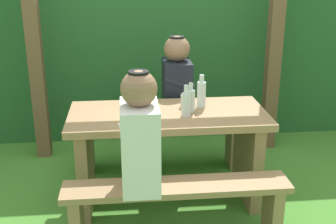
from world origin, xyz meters
TOP-DOWN VIEW (x-y plane):
  - ground_plane at (0.00, 0.00)m, footprint 12.00×12.00m
  - hedge_backdrop at (0.00, 1.64)m, footprint 6.40×0.85m
  - pergola_post_left at (-1.06, 0.92)m, footprint 0.12×0.12m
  - pergola_post_right at (1.06, 0.92)m, footprint 0.12×0.12m
  - picnic_table at (0.00, 0.00)m, footprint 1.40×0.64m
  - bench_near at (0.00, -0.55)m, footprint 1.40×0.24m
  - bench_far at (0.00, 0.55)m, footprint 1.40×0.24m
  - person_white_shirt at (-0.22, -0.54)m, footprint 0.25×0.35m
  - person_black_coat at (0.13, 0.54)m, footprint 0.25×0.35m
  - drinking_glass at (0.14, 0.12)m, footprint 0.07×0.07m
  - bottle_left at (0.12, -0.09)m, footprint 0.06×0.06m
  - bottle_right at (0.25, 0.10)m, footprint 0.06×0.06m
  - bottle_center at (0.16, -0.00)m, footprint 0.06×0.06m

SIDE VIEW (x-z plane):
  - ground_plane at x=0.00m, z-range 0.00..0.00m
  - bench_near at x=0.00m, z-range 0.09..0.53m
  - bench_far at x=0.00m, z-range 0.09..0.53m
  - picnic_table at x=0.00m, z-range 0.13..0.83m
  - drinking_glass at x=0.14m, z-range 0.70..0.79m
  - person_white_shirt at x=-0.22m, z-range 0.40..1.12m
  - person_black_coat at x=0.13m, z-range 0.40..1.12m
  - bottle_center at x=0.16m, z-range 0.68..0.90m
  - bottle_left at x=0.12m, z-range 0.69..0.91m
  - bottle_right at x=0.25m, z-range 0.69..0.93m
  - hedge_backdrop at x=0.00m, z-range 0.00..1.79m
  - pergola_post_left at x=-1.06m, z-range 0.00..2.16m
  - pergola_post_right at x=1.06m, z-range 0.00..2.16m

